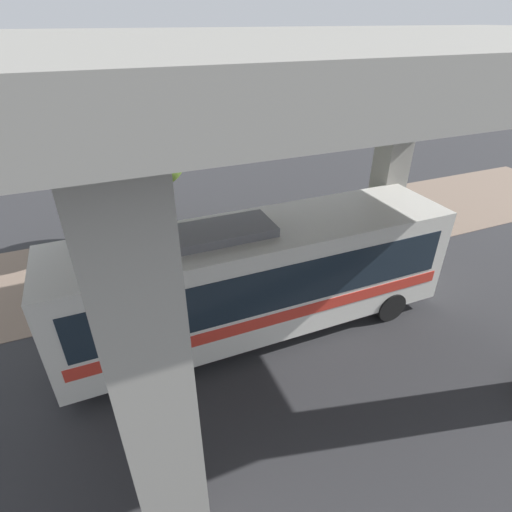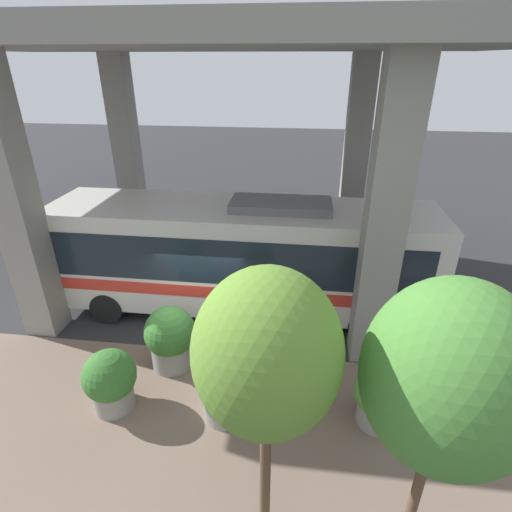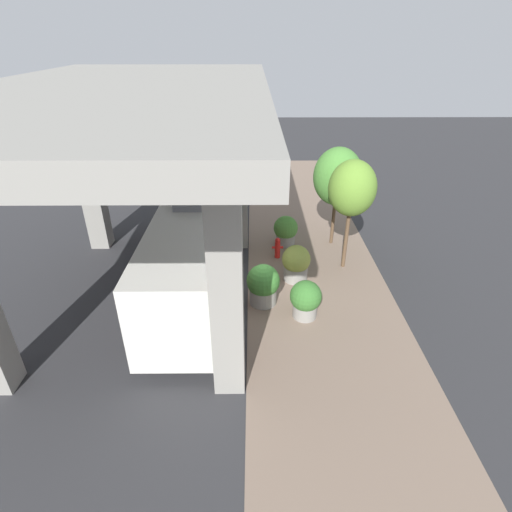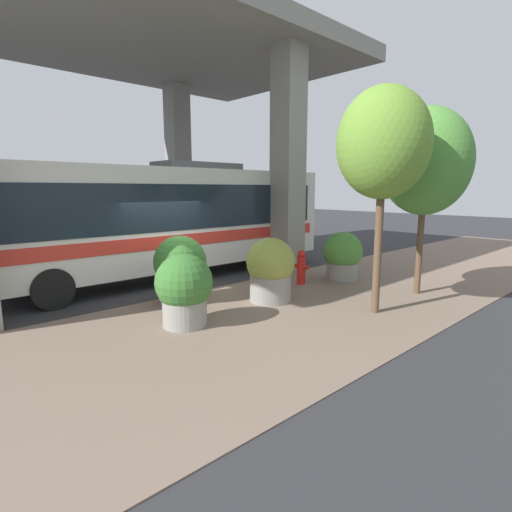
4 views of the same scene
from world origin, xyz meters
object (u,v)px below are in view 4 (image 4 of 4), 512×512
(planter_middle, at_px, (342,256))
(street_tree_far, at_px, (383,144))
(bus, at_px, (170,215))
(planter_front, at_px, (180,269))
(fire_hydrant, at_px, (301,267))
(planter_extra, at_px, (270,270))
(planter_back, at_px, (184,289))
(street_tree_near, at_px, (425,162))

(planter_middle, bearing_deg, street_tree_far, 138.00)
(bus, xyz_separation_m, planter_front, (-2.84, 1.44, -1.15))
(planter_front, bearing_deg, fire_hydrant, -101.92)
(bus, bearing_deg, planter_extra, -176.15)
(fire_hydrant, height_order, planter_back, planter_back)
(fire_hydrant, distance_m, planter_extra, 2.12)
(planter_back, bearing_deg, planter_middle, -87.06)
(fire_hydrant, height_order, street_tree_near, street_tree_near)
(bus, relative_size, planter_extra, 6.92)
(planter_extra, bearing_deg, street_tree_near, -122.06)
(street_tree_far, bearing_deg, planter_extra, 25.36)
(planter_front, bearing_deg, planter_back, 150.20)
(planter_extra, relative_size, street_tree_far, 0.33)
(bus, distance_m, planter_back, 5.14)
(fire_hydrant, xyz_separation_m, planter_back, (-0.79, 4.61, 0.27))
(planter_front, distance_m, street_tree_near, 6.92)
(bus, height_order, planter_middle, bus)
(planter_extra, bearing_deg, bus, 3.85)
(street_tree_near, bearing_deg, street_tree_far, 93.39)
(planter_middle, height_order, planter_extra, planter_extra)
(bus, height_order, planter_front, bus)
(bus, xyz_separation_m, planter_middle, (-4.11, -3.68, -1.23))
(planter_back, distance_m, planter_extra, 2.63)
(fire_hydrant, bearing_deg, street_tree_near, -152.09)
(street_tree_far, bearing_deg, planter_middle, -42.00)
(planter_extra, bearing_deg, planter_middle, -86.64)
(fire_hydrant, relative_size, planter_extra, 0.64)
(bus, relative_size, planter_back, 7.38)
(street_tree_far, bearing_deg, bus, 11.88)
(street_tree_near, bearing_deg, bus, 30.26)
(fire_hydrant, relative_size, planter_back, 0.68)
(planter_back, relative_size, street_tree_far, 0.31)
(street_tree_near, relative_size, street_tree_far, 0.98)
(planter_middle, relative_size, street_tree_near, 0.31)
(street_tree_far, bearing_deg, street_tree_near, -86.61)
(bus, bearing_deg, street_tree_near, -149.74)
(planter_back, xyz_separation_m, planter_extra, (0.11, -2.63, 0.04))
(planter_extra, relative_size, street_tree_near, 0.33)
(planter_front, height_order, planter_middle, planter_front)
(planter_front, xyz_separation_m, street_tree_far, (-3.80, -2.84, 2.94))
(fire_hydrant, relative_size, street_tree_near, 0.21)
(planter_middle, xyz_separation_m, planter_extra, (-0.20, 3.39, 0.06))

